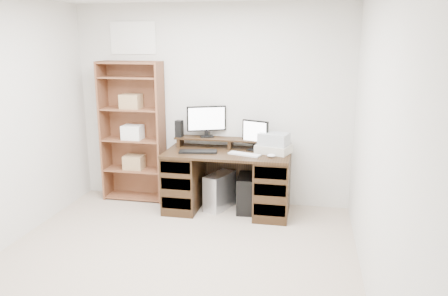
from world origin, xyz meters
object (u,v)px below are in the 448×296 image
(monitor_small, at_px, (255,134))
(monitor_wide, at_px, (206,120))
(desk, at_px, (227,181))
(tower_silver, at_px, (220,191))
(tower_black, at_px, (246,193))
(bookshelf, at_px, (133,131))
(printer, at_px, (274,149))

(monitor_small, bearing_deg, monitor_wide, -169.41)
(desk, xyz_separation_m, tower_silver, (-0.11, 0.05, -0.16))
(monitor_small, bearing_deg, desk, -135.53)
(monitor_wide, relative_size, tower_silver, 1.03)
(tower_black, bearing_deg, desk, -168.44)
(tower_black, xyz_separation_m, bookshelf, (-1.50, 0.15, 0.70))
(printer, relative_size, bookshelf, 0.21)
(tower_silver, bearing_deg, monitor_wide, 157.95)
(desk, distance_m, tower_black, 0.28)
(tower_black, bearing_deg, monitor_wide, 157.15)
(monitor_small, xyz_separation_m, tower_silver, (-0.42, -0.09, -0.73))
(tower_silver, relative_size, tower_black, 0.99)
(desk, relative_size, tower_black, 3.30)
(monitor_small, xyz_separation_m, bookshelf, (-1.59, 0.07, -0.03))
(bookshelf, bearing_deg, monitor_wide, 2.03)
(monitor_wide, relative_size, monitor_small, 1.26)
(tower_silver, distance_m, tower_black, 0.33)
(monitor_small, bearing_deg, printer, 2.79)
(tower_silver, bearing_deg, bookshelf, -166.38)
(desk, height_order, tower_silver, desk)
(monitor_wide, height_order, bookshelf, bookshelf)
(printer, bearing_deg, desk, -154.56)
(tower_black, bearing_deg, bookshelf, 170.74)
(printer, bearing_deg, monitor_small, -179.08)
(printer, bearing_deg, tower_black, -159.93)
(tower_silver, height_order, bookshelf, bookshelf)
(monitor_wide, distance_m, tower_black, 1.03)
(desk, distance_m, tower_silver, 0.20)
(bookshelf, bearing_deg, tower_black, -5.88)
(desk, relative_size, tower_silver, 3.32)
(desk, bearing_deg, tower_black, 14.93)
(tower_silver, height_order, tower_black, tower_silver)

